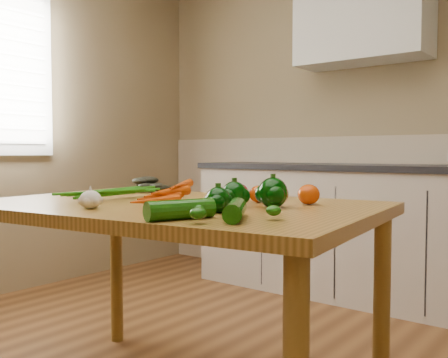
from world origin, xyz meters
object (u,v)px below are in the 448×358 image
at_px(garlic_bulb, 91,200).
at_px(pepper_c, 218,200).
at_px(pepper_a, 234,195).
at_px(tomato_b, 258,194).
at_px(leafy_greens, 148,181).
at_px(pepper_b, 273,193).
at_px(zucchini_a, 235,210).
at_px(tomato_c, 309,194).
at_px(zucchini_b, 180,210).
at_px(tomato_a, 238,193).
at_px(carrot_bunch, 151,192).
at_px(table, 172,226).

height_order(garlic_bulb, pepper_c, pepper_c).
xyz_separation_m(pepper_a, tomato_b, (-0.03, 0.18, -0.01)).
height_order(leafy_greens, pepper_b, leafy_greens).
distance_m(leafy_greens, garlic_bulb, 0.70).
distance_m(pepper_c, zucchini_a, 0.17).
distance_m(tomato_c, zucchini_b, 0.59).
height_order(tomato_a, tomato_c, tomato_c).
distance_m(tomato_c, zucchini_a, 0.49).
relative_size(tomato_b, zucchini_b, 0.34).
distance_m(carrot_bunch, tomato_b, 0.41).
bearing_deg(garlic_bulb, zucchini_b, -1.56).
distance_m(carrot_bunch, tomato_a, 0.33).
bearing_deg(pepper_a, tomato_b, 98.06).
bearing_deg(pepper_b, table, -166.21).
bearing_deg(pepper_a, garlic_bulb, -136.48).
relative_size(garlic_bulb, tomato_c, 0.91).
distance_m(pepper_c, tomato_a, 0.32).
bearing_deg(leafy_greens, tomato_a, -11.48).
relative_size(carrot_bunch, garlic_bulb, 3.79).
bearing_deg(pepper_c, tomato_a, 115.34).
height_order(table, leafy_greens, leafy_greens).
height_order(garlic_bulb, tomato_a, tomato_a).
height_order(pepper_a, tomato_a, pepper_a).
relative_size(table, garlic_bulb, 21.87).
bearing_deg(pepper_a, carrot_bunch, -173.46).
bearing_deg(tomato_c, pepper_a, -123.07).
bearing_deg(pepper_a, tomato_a, 121.76).
bearing_deg(zucchini_a, pepper_c, 145.18).
xyz_separation_m(leafy_greens, garlic_bulb, (0.36, -0.60, -0.02)).
distance_m(pepper_a, tomato_b, 0.19).
distance_m(table, pepper_a, 0.31).
height_order(pepper_b, tomato_b, pepper_b).
bearing_deg(pepper_b, garlic_bulb, -138.04).
xyz_separation_m(leafy_greens, tomato_c, (0.86, -0.03, -0.02)).
xyz_separation_m(tomato_b, zucchini_b, (0.10, -0.53, -0.00)).
height_order(table, tomato_b, tomato_b).
relative_size(table, zucchini_a, 7.43).
height_order(pepper_a, tomato_c, pepper_a).
height_order(leafy_greens, tomato_a, leafy_greens).
relative_size(pepper_a, zucchini_b, 0.44).
bearing_deg(zucchini_b, zucchini_a, 37.79).
height_order(leafy_greens, zucchini_b, leafy_greens).
bearing_deg(leafy_greens, pepper_b, -13.02).
distance_m(garlic_bulb, tomato_a, 0.54).
bearing_deg(pepper_c, carrot_bunch, 165.18).
bearing_deg(garlic_bulb, zucchini_a, 8.69).
xyz_separation_m(table, pepper_a, (0.28, 0.02, 0.13)).
height_order(pepper_b, zucchini_b, pepper_b).
xyz_separation_m(pepper_b, tomato_c, (0.05, 0.16, -0.01)).
bearing_deg(carrot_bunch, pepper_a, -0.43).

